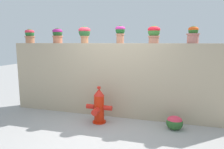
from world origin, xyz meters
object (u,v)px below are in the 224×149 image
object	(u,v)px
potted_plant_1	(58,35)
potted_plant_5	(193,34)
potted_plant_2	(85,33)
flower_bush_left	(175,122)
fire_hydrant	(99,107)
potted_plant_4	(154,33)
potted_plant_0	(30,35)
potted_plant_3	(120,32)

from	to	relation	value
potted_plant_1	potted_plant_5	xyz separation A→B (m)	(3.49, 0.00, -0.02)
potted_plant_2	flower_bush_left	world-z (taller)	potted_plant_2
potted_plant_5	flower_bush_left	distance (m)	2.04
potted_plant_1	fire_hydrant	xyz separation A→B (m)	(1.42, -0.65, -1.73)
potted_plant_2	flower_bush_left	xyz separation A→B (m)	(2.34, -0.50, -2.00)
potted_plant_4	fire_hydrant	xyz separation A→B (m)	(-1.18, -0.63, -1.74)
potted_plant_5	flower_bush_left	bearing A→B (deg)	-120.50
potted_plant_4	fire_hydrant	distance (m)	2.20
potted_plant_0	fire_hydrant	world-z (taller)	potted_plant_0
fire_hydrant	potted_plant_5	bearing A→B (deg)	17.58
potted_plant_5	potted_plant_2	bearing A→B (deg)	-178.90
potted_plant_0	potted_plant_3	xyz separation A→B (m)	(2.63, 0.06, 0.05)
potted_plant_3	flower_bush_left	size ratio (longest dim) A/B	1.23
potted_plant_3	fire_hydrant	bearing A→B (deg)	-117.79
potted_plant_5	potted_plant_1	bearing A→B (deg)	-179.93
potted_plant_3	potted_plant_5	bearing A→B (deg)	-0.22
potted_plant_4	flower_bush_left	xyz separation A→B (m)	(0.56, -0.52, -1.97)
potted_plant_4	potted_plant_5	world-z (taller)	potted_plant_4
fire_hydrant	potted_plant_0	bearing A→B (deg)	165.31
potted_plant_4	fire_hydrant	world-z (taller)	potted_plant_4
potted_plant_4	flower_bush_left	world-z (taller)	potted_plant_4
potted_plant_3	fire_hydrant	distance (m)	1.92
potted_plant_0	fire_hydrant	xyz separation A→B (m)	(2.28, -0.60, -1.72)
potted_plant_0	potted_plant_2	size ratio (longest dim) A/B	0.91
potted_plant_2	flower_bush_left	bearing A→B (deg)	-11.99
potted_plant_3	potted_plant_0	bearing A→B (deg)	-178.61
potted_plant_1	flower_bush_left	xyz separation A→B (m)	(3.16, -0.54, -1.96)
potted_plant_3	flower_bush_left	xyz separation A→B (m)	(1.39, -0.55, -2.00)
potted_plant_1	flower_bush_left	size ratio (longest dim) A/B	1.13
potted_plant_2	fire_hydrant	world-z (taller)	potted_plant_2
potted_plant_2	potted_plant_5	world-z (taller)	potted_plant_2
potted_plant_1	potted_plant_4	world-z (taller)	potted_plant_4
potted_plant_0	potted_plant_3	world-z (taller)	potted_plant_3
potted_plant_2	fire_hydrant	distance (m)	1.96
fire_hydrant	flower_bush_left	size ratio (longest dim) A/B	2.46
potted_plant_0	flower_bush_left	distance (m)	4.50
fire_hydrant	potted_plant_1	bearing A→B (deg)	155.42
potted_plant_0	potted_plant_2	xyz separation A→B (m)	(1.68, 0.01, 0.05)
potted_plant_1	potted_plant_5	bearing A→B (deg)	0.07
potted_plant_1	fire_hydrant	size ratio (longest dim) A/B	0.46
potted_plant_4	flower_bush_left	distance (m)	2.12
potted_plant_0	potted_plant_2	distance (m)	1.68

